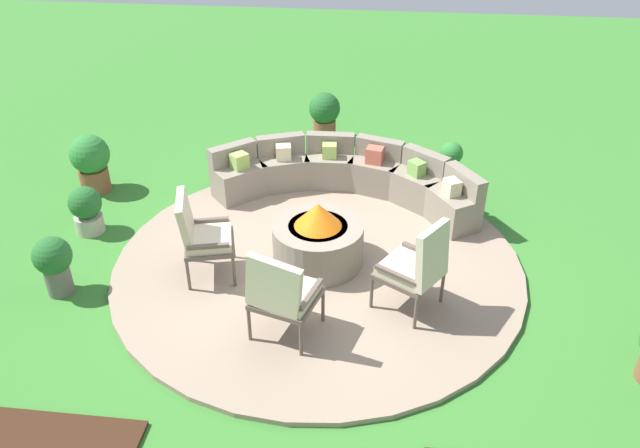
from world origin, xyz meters
name	(u,v)px	position (x,y,z in m)	size (l,w,h in m)	color
ground_plane	(318,265)	(0.00, 0.00, 0.00)	(24.00, 24.00, 0.00)	#387A2D
patio_circle	(318,263)	(0.00, 0.00, 0.03)	(4.72, 4.72, 0.06)	gray
fire_pit	(318,240)	(0.00, 0.00, 0.37)	(1.04, 1.04, 0.78)	gray
curved_stone_bench	(348,177)	(0.22, 1.57, 0.35)	(3.59, 1.50, 0.71)	gray
lounge_chair_front_left	(201,234)	(-1.24, -0.38, 0.60)	(0.68, 0.70, 1.01)	brown
lounge_chair_front_right	(282,293)	(-0.19, -1.29, 0.60)	(0.73, 0.73, 1.04)	brown
lounge_chair_back_left	(417,265)	(1.09, -0.71, 0.61)	(0.79, 0.80, 1.06)	brown
potted_plant_0	(86,208)	(-2.95, 0.40, 0.34)	(0.40, 0.40, 0.62)	#A89E8E
potted_plant_1	(325,114)	(-0.31, 3.52, 0.43)	(0.50, 0.50, 0.78)	brown
potted_plant_2	(451,160)	(1.63, 2.32, 0.31)	(0.32, 0.32, 0.58)	#605B56
potted_plant_4	(54,262)	(-2.75, -0.81, 0.40)	(0.41, 0.41, 0.70)	#605B56
potted_plant_5	(91,160)	(-3.31, 1.44, 0.46)	(0.54, 0.54, 0.83)	brown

